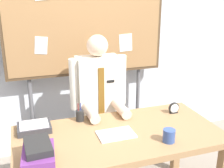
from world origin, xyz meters
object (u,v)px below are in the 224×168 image
at_px(book_stack, 39,154).
at_px(paper_tray, 34,127).
at_px(person, 99,112).
at_px(desk, 119,143).
at_px(pen_holder, 80,115).
at_px(desk_clock, 174,108).
at_px(bulletin_board, 86,19).
at_px(open_notebook, 116,134).
at_px(coffee_mug, 169,136).

height_order(book_stack, paper_tray, book_stack).
bearing_deg(person, paper_tray, -152.14).
height_order(desk, pen_holder, pen_holder).
bearing_deg(desk_clock, book_stack, -161.53).
height_order(person, desk_clock, person).
relative_size(bulletin_board, paper_tray, 8.29).
xyz_separation_m(person, bulletin_board, (-0.00, 0.41, 0.87)).
bearing_deg(book_stack, person, 51.88).
bearing_deg(bulletin_board, desk_clock, -53.21).
bearing_deg(open_notebook, desk, 30.39).
bearing_deg(coffee_mug, book_stack, 178.39).
distance_m(person, bulletin_board, 0.96).
height_order(person, open_notebook, person).
height_order(open_notebook, paper_tray, paper_tray).
height_order(desk, open_notebook, open_notebook).
xyz_separation_m(desk, coffee_mug, (0.30, -0.24, 0.14)).
distance_m(coffee_mug, paper_tray, 1.06).
height_order(open_notebook, coffee_mug, coffee_mug).
bearing_deg(desk, coffee_mug, -38.12).
bearing_deg(coffee_mug, desk_clock, 55.66).
bearing_deg(desk, pen_holder, 127.82).
bearing_deg(open_notebook, bulletin_board, 88.09).
bearing_deg(bulletin_board, paper_tray, -130.11).
relative_size(desk, open_notebook, 5.69).
relative_size(book_stack, coffee_mug, 3.19).
height_order(bulletin_board, book_stack, bulletin_board).
distance_m(desk, coffee_mug, 0.41).
bearing_deg(bulletin_board, book_stack, -117.36).
distance_m(bulletin_board, coffee_mug, 1.48).
relative_size(desk, bulletin_board, 0.75).
height_order(desk, paper_tray, paper_tray).
xyz_separation_m(person, open_notebook, (-0.03, -0.61, 0.08)).
xyz_separation_m(desk, paper_tray, (-0.63, 0.26, 0.12)).
bearing_deg(pen_holder, desk, -52.18).
height_order(desk_clock, pen_holder, pen_holder).
distance_m(bulletin_board, desk_clock, 1.25).
xyz_separation_m(book_stack, coffee_mug, (0.93, -0.03, -0.02)).
distance_m(bulletin_board, book_stack, 1.55).
bearing_deg(desk_clock, pen_holder, 172.21).
height_order(bulletin_board, paper_tray, bulletin_board).
relative_size(bulletin_board, open_notebook, 7.59).
bearing_deg(book_stack, desk_clock, 18.47).
distance_m(desk, book_stack, 0.68).
bearing_deg(book_stack, coffee_mug, -1.61).
bearing_deg(desk_clock, open_notebook, -160.94).
height_order(coffee_mug, pen_holder, pen_holder).
xyz_separation_m(person, coffee_mug, (0.30, -0.83, 0.13)).
bearing_deg(book_stack, open_notebook, 17.84).
xyz_separation_m(person, pen_holder, (-0.24, -0.27, 0.12)).
bearing_deg(pen_holder, paper_tray, -171.46).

